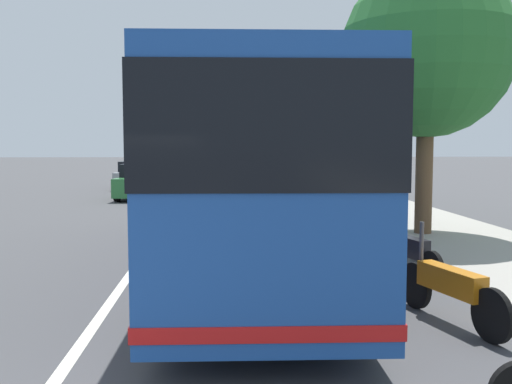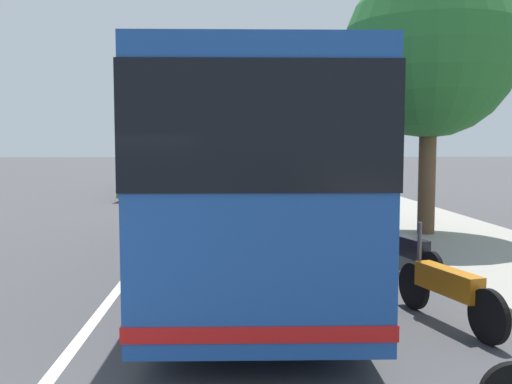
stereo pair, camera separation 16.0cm
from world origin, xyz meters
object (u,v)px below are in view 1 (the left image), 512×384
at_px(car_side_street, 137,175).
at_px(car_far_distant, 168,169).
at_px(motorcycle_mid_row, 404,249).
at_px(roadside_tree_mid_block, 427,52).
at_px(car_oncoming, 142,182).
at_px(coach_bus, 251,164).
at_px(roadside_tree_far_block, 346,77).
at_px(motorcycle_angled, 450,288).

relative_size(car_side_street, car_far_distant, 1.05).
xyz_separation_m(motorcycle_mid_row, car_side_street, (21.56, 7.99, 0.24)).
height_order(car_side_street, roadside_tree_mid_block, roadside_tree_mid_block).
bearing_deg(car_oncoming, car_side_street, -165.83).
bearing_deg(car_side_street, car_oncoming, 10.41).
bearing_deg(coach_bus, car_oncoming, 17.34).
bearing_deg(coach_bus, motorcycle_mid_row, -108.66).
relative_size(motorcycle_mid_row, car_far_distant, 0.52).
xyz_separation_m(motorcycle_mid_row, car_oncoming, (15.43, 6.86, 0.25)).
xyz_separation_m(motorcycle_mid_row, roadside_tree_far_block, (12.87, -1.68, 4.65)).
xyz_separation_m(motorcycle_angled, roadside_tree_far_block, (15.80, -2.02, 4.63)).
height_order(roadside_tree_mid_block, roadside_tree_far_block, roadside_tree_far_block).
height_order(coach_bus, motorcycle_angled, coach_bus).
bearing_deg(roadside_tree_mid_block, coach_bus, 123.00).
xyz_separation_m(coach_bus, roadside_tree_mid_block, (2.95, -4.55, 2.67)).
xyz_separation_m(motorcycle_mid_row, car_far_distant, (30.39, 7.05, 0.24)).
relative_size(coach_bus, car_side_street, 2.71).
relative_size(car_far_distant, roadside_tree_mid_block, 0.62).
xyz_separation_m(motorcycle_angled, car_side_street, (24.48, 7.65, 0.22)).
bearing_deg(car_oncoming, roadside_tree_mid_block, 40.83).
bearing_deg(roadside_tree_far_block, car_oncoming, 73.34).
bearing_deg(car_side_street, roadside_tree_far_block, 48.12).
relative_size(car_side_street, car_oncoming, 1.07).
bearing_deg(motorcycle_angled, roadside_tree_mid_block, -32.39).
distance_m(motorcycle_mid_row, car_side_street, 22.99).
height_order(motorcycle_angled, roadside_tree_far_block, roadside_tree_far_block).
xyz_separation_m(coach_bus, car_oncoming, (14.41, 4.10, -1.29)).
distance_m(motorcycle_mid_row, roadside_tree_mid_block, 6.06).
bearing_deg(motorcycle_mid_row, car_side_street, 5.72).
height_order(motorcycle_angled, car_oncoming, car_oncoming).
bearing_deg(car_far_distant, motorcycle_mid_row, 10.27).
height_order(motorcycle_angled, car_side_street, car_side_street).
bearing_deg(car_far_distant, motorcycle_angled, 8.61).
xyz_separation_m(car_oncoming, car_far_distant, (14.96, 0.18, -0.01)).
distance_m(motorcycle_angled, car_side_street, 25.65).
xyz_separation_m(coach_bus, roadside_tree_far_block, (11.86, -4.45, 3.10)).
distance_m(motorcycle_mid_row, roadside_tree_far_block, 13.79).
distance_m(coach_bus, motorcycle_angled, 4.88).
relative_size(roadside_tree_mid_block, roadside_tree_far_block, 1.00).
height_order(coach_bus, car_far_distant, coach_bus).
bearing_deg(motorcycle_mid_row, car_far_distant, -1.55).
height_order(car_oncoming, car_far_distant, car_oncoming).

